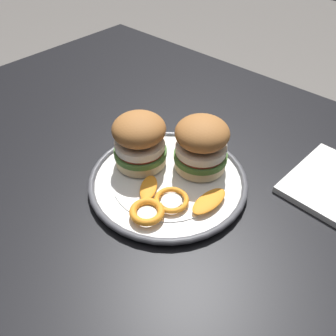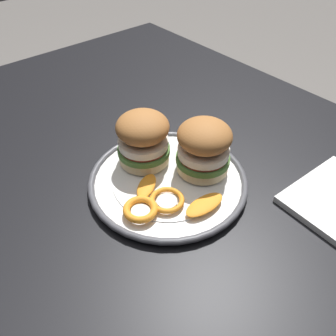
{
  "view_description": "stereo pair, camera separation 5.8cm",
  "coord_description": "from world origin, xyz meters",
  "px_view_note": "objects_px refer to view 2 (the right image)",
  "views": [
    {
      "loc": [
        -0.34,
        0.35,
        1.21
      ],
      "look_at": [
        -0.03,
        0.01,
        0.8
      ],
      "focal_mm": 37.74,
      "sensor_mm": 36.0,
      "label": 1
    },
    {
      "loc": [
        -0.38,
        0.31,
        1.21
      ],
      "look_at": [
        -0.03,
        0.01,
        0.8
      ],
      "focal_mm": 37.74,
      "sensor_mm": 36.0,
      "label": 2
    }
  ],
  "objects_px": {
    "sandwich_half_left": "(143,138)",
    "sandwich_half_right": "(204,146)",
    "dinner_plate": "(168,181)",
    "dining_table": "(162,210)"
  },
  "relations": [
    {
      "from": "sandwich_half_left",
      "to": "sandwich_half_right",
      "type": "distance_m",
      "value": 0.11
    },
    {
      "from": "dinner_plate",
      "to": "sandwich_half_left",
      "type": "distance_m",
      "value": 0.09
    },
    {
      "from": "sandwich_half_right",
      "to": "sandwich_half_left",
      "type": "bearing_deg",
      "value": 36.33
    },
    {
      "from": "dining_table",
      "to": "sandwich_half_right",
      "type": "height_order",
      "value": "sandwich_half_right"
    },
    {
      "from": "dinner_plate",
      "to": "sandwich_half_left",
      "type": "relative_size",
      "value": 2.14
    },
    {
      "from": "sandwich_half_right",
      "to": "dinner_plate",
      "type": "bearing_deg",
      "value": 71.28
    },
    {
      "from": "dining_table",
      "to": "sandwich_half_left",
      "type": "relative_size",
      "value": 9.74
    },
    {
      "from": "dinner_plate",
      "to": "sandwich_half_right",
      "type": "height_order",
      "value": "sandwich_half_right"
    },
    {
      "from": "dinner_plate",
      "to": "dining_table",
      "type": "bearing_deg",
      "value": -14.34
    },
    {
      "from": "dining_table",
      "to": "dinner_plate",
      "type": "xyz_separation_m",
      "value": [
        -0.03,
        0.01,
        0.11
      ]
    }
  ]
}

